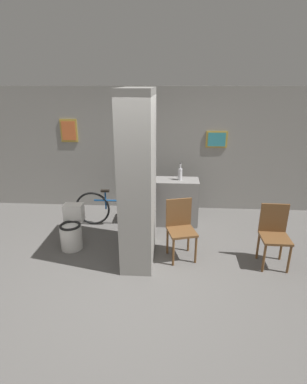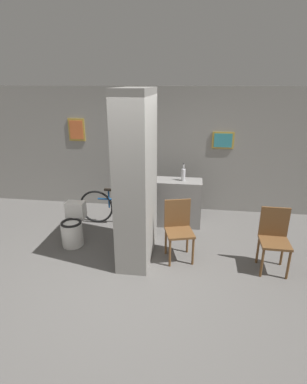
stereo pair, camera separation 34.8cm
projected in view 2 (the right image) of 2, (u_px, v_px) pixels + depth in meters
ground_plane at (125, 274)px, 4.41m from camera, size 14.00×14.00×0.00m
wall_back at (150, 150)px, 6.40m from camera, size 8.00×0.09×2.60m
pillar_center at (137, 179)px, 4.50m from camera, size 0.49×1.19×2.60m
counter_shelf at (171, 202)px, 5.86m from camera, size 1.18×0.44×0.91m
toilet at (73, 227)px, 5.16m from camera, size 0.36×0.52×0.71m
chair_near_pillar at (179, 227)px, 4.69m from camera, size 0.51×0.51×0.95m
chair_by_doorway at (274, 237)px, 4.40m from camera, size 0.42×0.42×0.95m
bicycle at (123, 208)px, 5.86m from camera, size 1.75×0.42×0.74m
bottle_tall at (183, 174)px, 5.63m from camera, size 0.08×0.08×0.34m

